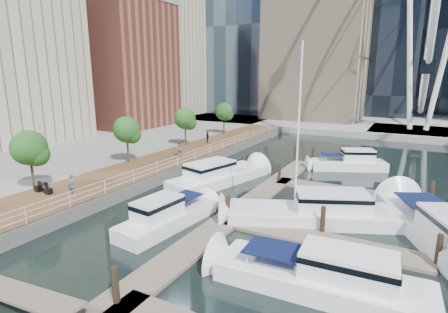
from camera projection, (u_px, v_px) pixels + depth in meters
ground at (103, 266)px, 17.85m from camera, size 520.00×520.00×0.00m
boardwalk at (154, 168)px, 34.75m from camera, size 6.00×60.00×1.00m
seawall at (179, 172)px, 33.36m from camera, size 0.25×60.00×1.00m
land_far at (365, 106)px, 105.03m from camera, size 200.00×114.00×1.00m
pier at (417, 133)px, 55.74m from camera, size 14.00×12.00×1.00m
railing at (178, 161)px, 33.17m from camera, size 0.10×60.00×1.05m
floating_docks at (310, 218)px, 22.58m from camera, size 16.00×34.00×2.60m
midrise_condos at (74, 49)px, 53.34m from camera, size 19.00×67.00×28.00m
street_trees at (127, 130)px, 34.15m from camera, size 2.60×42.60×4.60m
yacht_foreground at (319, 290)px, 15.80m from camera, size 10.49×3.30×2.15m
pedestrian_near at (72, 185)px, 25.24m from camera, size 0.60×0.43×1.55m
pedestrian_mid at (178, 148)px, 37.29m from camera, size 0.97×1.08×1.81m
pedestrian_far at (208, 137)px, 44.60m from camera, size 0.97×0.87×1.59m
moored_yachts at (307, 223)px, 23.02m from camera, size 24.64×38.23×11.50m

